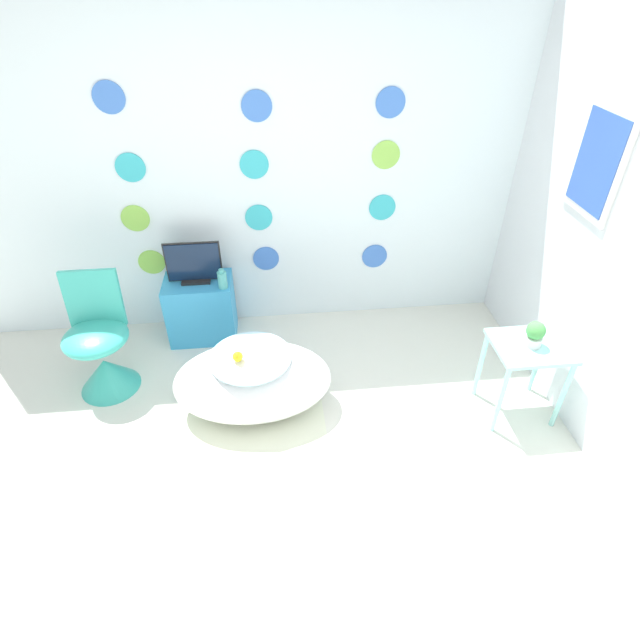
{
  "coord_description": "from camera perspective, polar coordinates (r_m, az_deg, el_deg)",
  "views": [
    {
      "loc": [
        0.07,
        -1.43,
        2.47
      ],
      "look_at": [
        0.32,
        0.97,
        0.7
      ],
      "focal_mm": 28.0,
      "sensor_mm": 36.0,
      "label": 1
    }
  ],
  "objects": [
    {
      "name": "wall_back_dotted",
      "position": [
        3.67,
        -7.12,
        17.35
      ],
      "size": [
        4.78,
        0.05,
        2.6
      ],
      "color": "white",
      "rests_on": "ground_plane"
    },
    {
      "name": "vase",
      "position": [
        3.69,
        -11.1,
        4.56
      ],
      "size": [
        0.07,
        0.07,
        0.15
      ],
      "color": "#51B2AD",
      "rests_on": "tv_cabinet"
    },
    {
      "name": "wall_right",
      "position": [
        3.28,
        29.21,
        10.78
      ],
      "size": [
        0.06,
        3.02,
        2.6
      ],
      "color": "silver",
      "rests_on": "ground_plane"
    },
    {
      "name": "rubber_duck",
      "position": [
        3.11,
        -9.4,
        -4.12
      ],
      "size": [
        0.06,
        0.07,
        0.08
      ],
      "color": "yellow",
      "rests_on": "bathtub"
    },
    {
      "name": "potted_plant_left",
      "position": [
        3.26,
        23.36,
        -1.46
      ],
      "size": [
        0.11,
        0.11,
        0.17
      ],
      "color": "white",
      "rests_on": "side_table"
    },
    {
      "name": "chair",
      "position": [
        3.7,
        -23.64,
        -3.7
      ],
      "size": [
        0.43,
        0.43,
        0.84
      ],
      "color": "#38B2A3",
      "rests_on": "ground_plane"
    },
    {
      "name": "side_table",
      "position": [
        3.37,
        22.59,
        -4.03
      ],
      "size": [
        0.45,
        0.38,
        0.55
      ],
      "color": "#99E0D8",
      "rests_on": "ground_plane"
    },
    {
      "name": "tv_cabinet",
      "position": [
        3.98,
        -13.41,
        1.26
      ],
      "size": [
        0.51,
        0.35,
        0.5
      ],
      "color": "#389ED6",
      "rests_on": "ground_plane"
    },
    {
      "name": "rug",
      "position": [
        3.37,
        -7.74,
        -11.31
      ],
      "size": [
        0.95,
        0.94,
        0.01
      ],
      "color": "silver",
      "rests_on": "ground_plane"
    },
    {
      "name": "ground_plane",
      "position": [
        2.86,
        -4.76,
        -23.81
      ],
      "size": [
        12.0,
        12.0,
        0.0
      ],
      "primitive_type": "plane",
      "color": "silver"
    },
    {
      "name": "tv",
      "position": [
        3.78,
        -14.23,
        6.18
      ],
      "size": [
        0.4,
        0.12,
        0.32
      ],
      "color": "black",
      "rests_on": "tv_cabinet"
    },
    {
      "name": "bathtub",
      "position": [
        3.31,
        -7.67,
        -6.9
      ],
      "size": [
        1.03,
        0.64,
        0.45
      ],
      "color": "white",
      "rests_on": "ground_plane"
    }
  ]
}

